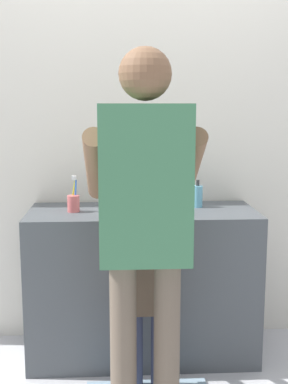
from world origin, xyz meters
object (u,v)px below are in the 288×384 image
Objects in this scene: child_toddler at (147,287)px; adult_parent at (145,208)px; soap_bottle at (198,196)px; toothbrush_cup at (74,202)px.

adult_parent is (-0.03, -0.29, 0.48)m from child_toddler.
soap_bottle reaches higher than child_toddler.
child_toddler is 0.56m from adult_parent.
soap_bottle is at bearing 64.85° from adult_parent.
soap_bottle is at bearing 7.21° from toothbrush_cup.
toothbrush_cup is 0.67m from child_toddler.
child_toddler is 0.55× the size of adult_parent.
toothbrush_cup is at bearing -172.79° from soap_bottle.
adult_parent is at bearing -61.41° from toothbrush_cup.
soap_bottle is at bearing 55.05° from child_toddler.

